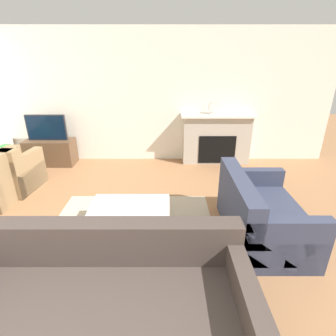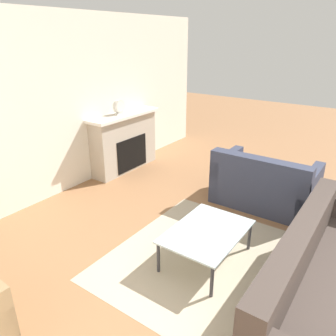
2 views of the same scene
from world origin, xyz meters
name	(u,v)px [view 1 (image 1 of 2)]	position (x,y,z in m)	size (l,w,h in m)	color
wall_back	(132,98)	(0.00, 4.93, 1.35)	(8.34, 0.06, 2.70)	silver
area_rug	(131,231)	(0.24, 2.19, 0.00)	(2.21, 1.91, 0.00)	#B7A88E
fireplace	(216,137)	(1.76, 4.72, 0.55)	(1.52, 0.41, 1.06)	#B2A899
tv_stand	(50,152)	(-1.76, 4.59, 0.27)	(0.99, 0.46, 0.54)	brown
tv	(46,128)	(-1.76, 4.59, 0.80)	(0.81, 0.06, 0.53)	#232328
couch_sectional	(101,302)	(0.19, 0.87, 0.28)	(2.38, 0.99, 0.82)	#3D332D
couch_loveseat	(259,216)	(1.88, 2.11, 0.29)	(0.89, 1.39, 0.82)	#33384C
armchair_accent	(10,174)	(-1.94, 3.39, 0.30)	(0.84, 0.86, 0.82)	#8C704C
coffee_table	(129,210)	(0.24, 2.16, 0.35)	(1.01, 0.71, 0.38)	#333338
potted_plant	(8,158)	(-2.18, 3.79, 0.43)	(0.40, 0.40, 0.70)	#AD704C
mantel_clock	(213,107)	(1.66, 4.72, 1.19)	(0.22, 0.07, 0.25)	beige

